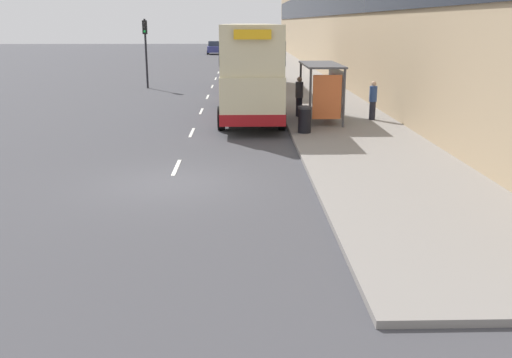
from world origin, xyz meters
TOP-DOWN VIEW (x-y plane):
  - ground_plane at (0.00, 0.00)m, footprint 220.00×220.00m
  - pavement at (6.50, 38.50)m, footprint 5.00×93.00m
  - lane_mark_0 at (0.00, 1.84)m, footprint 0.12×2.00m
  - lane_mark_1 at (0.00, 7.69)m, footprint 0.12×2.00m
  - lane_mark_2 at (0.00, 13.55)m, footprint 0.12×2.00m
  - lane_mark_3 at (0.00, 19.40)m, footprint 0.12×2.00m
  - lane_mark_4 at (0.00, 25.25)m, footprint 0.12×2.00m
  - lane_mark_5 at (0.00, 31.10)m, footprint 0.12×2.00m
  - lane_mark_6 at (0.00, 36.95)m, footprint 0.12×2.00m
  - lane_mark_7 at (0.00, 42.81)m, footprint 0.12×2.00m
  - lane_mark_8 at (0.00, 48.66)m, footprint 0.12×2.00m
  - bus_shelter at (5.77, 9.71)m, footprint 1.60×4.20m
  - double_decker_bus_near at (2.47, 11.62)m, footprint 2.85×10.77m
  - double_decker_bus_ahead at (2.65, 23.85)m, footprint 2.85×10.59m
  - car_0 at (-1.75, 68.29)m, footprint 1.97×3.89m
  - pedestrian_at_shelter at (4.74, 10.97)m, footprint 0.36×0.36m
  - pedestrian_1 at (7.95, 9.95)m, footprint 0.34×0.34m
  - litter_bin at (4.55, 6.86)m, footprint 0.55×0.55m
  - traffic_light_far_kerb at (-4.40, 24.30)m, footprint 0.30×0.32m

SIDE VIEW (x-z plane):
  - ground_plane at x=0.00m, z-range 0.00..0.00m
  - lane_mark_0 at x=0.00m, z-range 0.00..0.01m
  - lane_mark_1 at x=0.00m, z-range 0.00..0.01m
  - lane_mark_2 at x=0.00m, z-range 0.00..0.01m
  - lane_mark_3 at x=0.00m, z-range 0.00..0.01m
  - lane_mark_4 at x=0.00m, z-range 0.00..0.01m
  - lane_mark_5 at x=0.00m, z-range 0.00..0.01m
  - lane_mark_6 at x=0.00m, z-range 0.00..0.01m
  - lane_mark_7 at x=0.00m, z-range 0.00..0.01m
  - lane_mark_8 at x=0.00m, z-range 0.00..0.01m
  - pavement at x=6.50m, z-range 0.00..0.14m
  - litter_bin at x=4.55m, z-range 0.14..1.19m
  - car_0 at x=-1.75m, z-range -0.02..1.81m
  - pedestrian_1 at x=7.95m, z-range 0.16..1.88m
  - pedestrian_at_shelter at x=4.74m, z-range 0.16..1.99m
  - bus_shelter at x=5.77m, z-range 0.64..3.12m
  - double_decker_bus_ahead at x=2.65m, z-range 0.13..4.43m
  - double_decker_bus_near at x=2.47m, z-range 0.13..4.43m
  - traffic_light_far_kerb at x=-4.40m, z-range 0.81..5.43m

